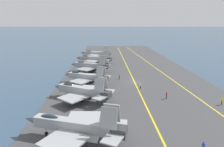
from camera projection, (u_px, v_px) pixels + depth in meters
ground_plane at (134, 83)px, 63.37m from camera, size 2000.00×2000.00×0.00m
carrier_deck at (134, 82)px, 63.32m from camera, size 203.91×47.05×0.40m
deck_stripe_foul_line at (175, 82)px, 63.63m from camera, size 183.15×12.36×0.01m
deck_stripe_centerline at (134, 82)px, 63.27m from camera, size 183.52×0.36×0.01m
parked_jet_nearest at (75, 125)px, 31.29m from camera, size 13.28×17.49×6.56m
parked_jet_second at (81, 91)px, 48.11m from camera, size 12.92×15.98×6.09m
parked_jet_third at (86, 77)px, 60.84m from camera, size 12.15×15.07×5.74m
parked_jet_fourth at (90, 65)px, 75.54m from camera, size 13.41×15.73×6.48m
parked_jet_fifth at (94, 58)px, 91.64m from camera, size 13.14×17.48×6.27m
parked_jet_sixth at (96, 53)px, 106.37m from camera, size 12.37×16.86×6.49m
crew_yellow_vest at (222, 101)px, 45.27m from camera, size 0.38×0.27×1.80m
crew_red_vest at (167, 95)px, 48.94m from camera, size 0.39×0.28×1.82m
crew_purple_vest at (119, 77)px, 65.83m from camera, size 0.38×0.27×1.76m
crew_white_vest at (140, 85)px, 56.53m from camera, size 0.29×0.40×1.76m
crew_blue_vest at (203, 146)px, 28.65m from camera, size 0.46×0.42×1.76m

